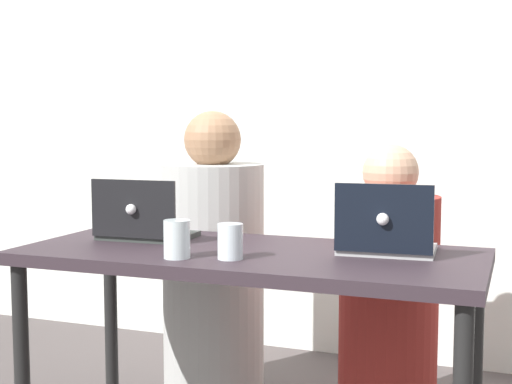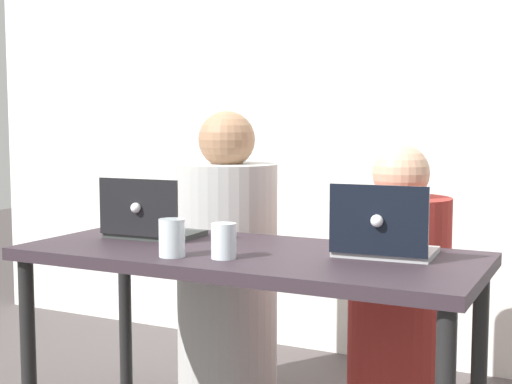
{
  "view_description": "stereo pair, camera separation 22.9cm",
  "coord_description": "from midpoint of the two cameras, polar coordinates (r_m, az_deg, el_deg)",
  "views": [
    {
      "loc": [
        0.8,
        -2.08,
        1.13
      ],
      "look_at": [
        0.0,
        0.06,
        0.9
      ],
      "focal_mm": 50.0,
      "sensor_mm": 36.0,
      "label": 1
    },
    {
      "loc": [
        1.01,
        -1.99,
        1.13
      ],
      "look_at": [
        0.0,
        0.06,
        0.9
      ],
      "focal_mm": 50.0,
      "sensor_mm": 36.0,
      "label": 2
    }
  ],
  "objects": [
    {
      "name": "laptop_back_right",
      "position": [
        2.2,
        7.44,
        -3.75
      ],
      "size": [
        0.3,
        0.27,
        0.22
      ],
      "rotation": [
        0.0,
        0.0,
        3.2
      ],
      "color": "#ADB0B2",
      "rests_on": "desk"
    },
    {
      "name": "water_glass_center",
      "position": [
        2.12,
        -5.16,
        -4.17
      ],
      "size": [
        0.08,
        0.08,
        0.11
      ],
      "color": "silver",
      "rests_on": "desk"
    },
    {
      "name": "laptop_back_left",
      "position": [
        2.5,
        -11.63,
        -2.72
      ],
      "size": [
        0.32,
        0.25,
        0.21
      ],
      "rotation": [
        0.0,
        0.0,
        3.18
      ],
      "color": "#343A37",
      "rests_on": "desk"
    },
    {
      "name": "desk",
      "position": [
        2.28,
        -3.46,
        -6.59
      ],
      "size": [
        1.46,
        0.63,
        0.72
      ],
      "color": "#2F242B",
      "rests_on": "ground"
    },
    {
      "name": "back_wall",
      "position": [
        3.43,
        5.27,
        7.51
      ],
      "size": [
        4.5,
        0.1,
        2.48
      ],
      "primitive_type": "cube",
      "color": "silver",
      "rests_on": "ground"
    },
    {
      "name": "person_on_right",
      "position": [
        2.69,
        8.12,
        -8.69
      ],
      "size": [
        0.42,
        0.42,
        1.05
      ],
      "rotation": [
        0.0,
        0.0,
        3.29
      ],
      "color": "#9E2C26",
      "rests_on": "ground"
    },
    {
      "name": "water_glass_left",
      "position": [
        2.15,
        -9.4,
        -3.97
      ],
      "size": [
        0.08,
        0.08,
        0.11
      ],
      "color": "silver",
      "rests_on": "desk"
    },
    {
      "name": "person_on_left",
      "position": [
        2.91,
        -5.71,
        -6.46
      ],
      "size": [
        0.46,
        0.46,
        1.17
      ],
      "rotation": [
        0.0,
        0.0,
        3.28
      ],
      "color": "#B2B2AF",
      "rests_on": "ground"
    }
  ]
}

